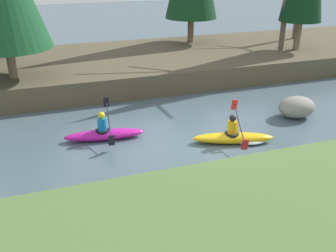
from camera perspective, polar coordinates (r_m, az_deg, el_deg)
ground_plane at (r=13.14m, az=4.85°, el=-2.71°), size 90.00×90.00×0.00m
riverbank_far at (r=20.96m, az=-5.28°, el=8.80°), size 44.00×8.06×1.03m
kayaker_lead at (r=13.35m, az=9.90°, el=-1.60°), size 2.76×2.03×1.20m
kayaker_middle at (r=13.55m, az=-9.14°, el=-1.05°), size 2.80×2.07×1.20m
boulder_midstream at (r=15.97m, az=18.16°, el=2.63°), size 1.46×1.14×0.83m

